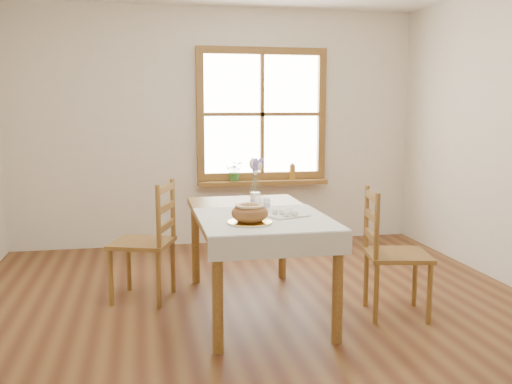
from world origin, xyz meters
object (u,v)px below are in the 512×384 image
(dining_table, at_px, (256,223))
(flower_vase, at_px, (255,199))
(chair_right, at_px, (398,253))
(bread_plate, at_px, (250,223))
(chair_left, at_px, (142,241))

(dining_table, xyz_separation_m, flower_vase, (0.06, 0.31, 0.13))
(chair_right, xyz_separation_m, flower_vase, (-0.93, 0.65, 0.33))
(bread_plate, relative_size, flower_vase, 3.14)
(bread_plate, bearing_deg, chair_right, 6.80)
(chair_left, bearing_deg, chair_right, 87.86)
(chair_left, height_order, flower_vase, chair_left)
(dining_table, height_order, flower_vase, flower_vase)
(chair_left, bearing_deg, bread_plate, 58.90)
(flower_vase, bearing_deg, chair_left, 175.53)
(chair_right, height_order, flower_vase, chair_right)
(dining_table, height_order, chair_left, chair_left)
(dining_table, xyz_separation_m, chair_right, (0.99, -0.34, -0.19))
(chair_right, height_order, bread_plate, chair_right)
(dining_table, relative_size, bread_plate, 5.59)
(dining_table, bearing_deg, chair_left, 155.46)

